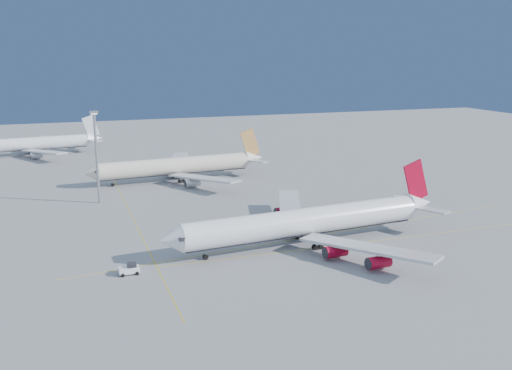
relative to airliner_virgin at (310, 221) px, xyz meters
name	(u,v)px	position (x,y,z in m)	size (l,w,h in m)	color
ground	(309,228)	(4.61, 10.54, -5.17)	(500.00, 500.00, 0.00)	slate
taxiway_lines	(245,227)	(-10.11, 16.89, -5.16)	(118.86, 140.00, 0.02)	gold
airliner_virgin	(310,221)	(0.00, 0.00, 0.00)	(69.60, 62.26, 17.16)	white
airliner_etihad	(179,166)	(-14.40, 74.63, -0.19)	(62.81, 57.81, 16.38)	beige
airliner_third	(32,144)	(-62.75, 143.58, -0.38)	(59.09, 54.15, 15.85)	white
pushback_tug	(130,269)	(-41.02, -5.30, -4.14)	(4.02, 2.54, 2.22)	white
light_mast	(96,150)	(-42.35, 52.65, 10.39)	(2.28, 2.28, 26.37)	gray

